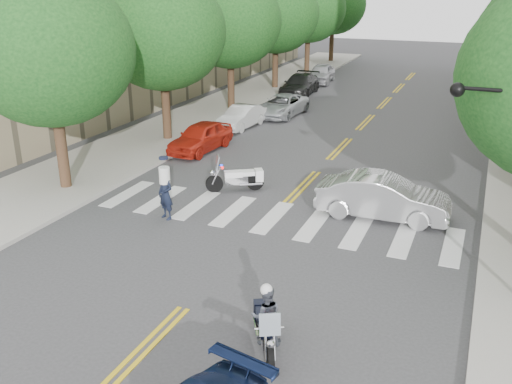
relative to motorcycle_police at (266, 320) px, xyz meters
The scene contains 17 objects.
ground 2.81m from the motorcycle_police, 164.01° to the left, with size 140.00×140.00×0.00m, color #38383A.
sidewalk_left 25.77m from the motorcycle_police, 118.02° to the left, with size 5.00×60.00×0.15m, color #9E9991.
tree_l_0 14.09m from the motorcycle_police, 149.39° to the left, with size 6.40×6.40×8.45m.
tree_l_1 19.24m from the motorcycle_police, 127.71° to the left, with size 6.40×6.40×8.45m.
tree_l_2 25.89m from the motorcycle_police, 116.62° to the left, with size 6.40×6.40×8.45m.
tree_l_3 33.14m from the motorcycle_police, 110.35° to the left, with size 6.40×6.40×8.45m.
tree_l_4 40.67m from the motorcycle_police, 106.40° to the left, with size 6.40×6.40×8.45m.
tree_l_5 48.35m from the motorcycle_police, 103.71° to the left, with size 6.40×6.40×8.45m.
motorcycle_police is the anchor object (origin of this frame).
motorcycle_parked 10.50m from the motorcycle_police, 117.27° to the left, with size 2.12×1.49×1.52m.
officer_standing 8.36m from the motorcycle_police, 136.69° to the left, with size 0.68×0.44×1.85m, color black.
convertible 8.85m from the motorcycle_police, 83.42° to the left, with size 1.64×4.70×1.55m, color #B4B5B7.
parked_car_a 16.38m from the motorcycle_police, 122.93° to the left, with size 1.68×4.17×1.42m, color red.
parked_car_b 20.75m from the motorcycle_police, 115.40° to the left, with size 1.33×3.82×1.26m, color silver.
parked_car_c 23.78m from the motorcycle_police, 109.15° to the left, with size 2.12×4.61×1.28m, color #9DA0A4.
parked_car_d 30.57m from the motorcycle_police, 106.93° to the left, with size 2.06×5.06×1.47m, color black.
parked_car_e 35.87m from the motorcycle_police, 104.37° to the left, with size 1.78×4.43×1.51m, color #A1A2A7.
Camera 1 is at (6.66, -11.14, 8.13)m, focal length 40.00 mm.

